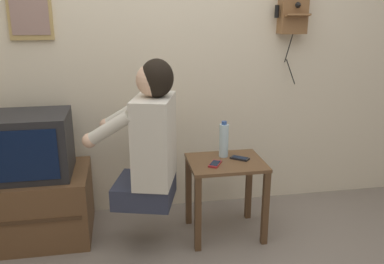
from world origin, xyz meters
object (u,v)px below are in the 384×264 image
(person, at_px, (150,138))
(water_bottle, at_px, (224,140))
(wall_phone_antique, at_px, (293,8))
(framed_picture, at_px, (29,3))
(cell_phone_held, at_px, (215,164))
(television, at_px, (26,145))
(cell_phone_spare, at_px, (240,158))

(person, distance_m, water_bottle, 0.55)
(person, relative_size, water_bottle, 3.62)
(wall_phone_antique, xyz_separation_m, framed_picture, (-1.83, 0.04, 0.04))
(cell_phone_held, height_order, water_bottle, water_bottle)
(framed_picture, bearing_deg, wall_phone_antique, -1.37)
(television, bearing_deg, framed_picture, 79.63)
(person, bearing_deg, wall_phone_antique, -49.10)
(television, bearing_deg, cell_phone_spare, -6.29)
(television, height_order, water_bottle, television)
(wall_phone_antique, height_order, cell_phone_held, wall_phone_antique)
(cell_phone_held, xyz_separation_m, cell_phone_spare, (0.19, 0.07, 0.00))
(framed_picture, relative_size, cell_phone_spare, 3.58)
(cell_phone_held, distance_m, water_bottle, 0.20)
(cell_phone_held, bearing_deg, framed_picture, -174.90)
(wall_phone_antique, relative_size, water_bottle, 3.06)
(framed_picture, bearing_deg, person, -37.38)
(person, height_order, cell_phone_spare, person)
(wall_phone_antique, bearing_deg, cell_phone_spare, -139.86)
(television, distance_m, cell_phone_spare, 1.41)
(person, bearing_deg, water_bottle, -55.62)
(television, distance_m, framed_picture, 0.94)
(person, relative_size, television, 1.65)
(television, relative_size, wall_phone_antique, 0.72)
(person, relative_size, cell_phone_spare, 6.80)
(wall_phone_antique, bearing_deg, water_bottle, -149.77)
(cell_phone_held, bearing_deg, wall_phone_antique, 65.26)
(television, height_order, wall_phone_antique, wall_phone_antique)
(cell_phone_spare, xyz_separation_m, water_bottle, (-0.10, 0.07, 0.11))
(wall_phone_antique, xyz_separation_m, water_bottle, (-0.59, -0.34, -0.86))
(framed_picture, bearing_deg, water_bottle, -17.21)
(person, xyz_separation_m, water_bottle, (0.51, 0.17, -0.10))
(person, xyz_separation_m, framed_picture, (-0.73, 0.56, 0.80))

